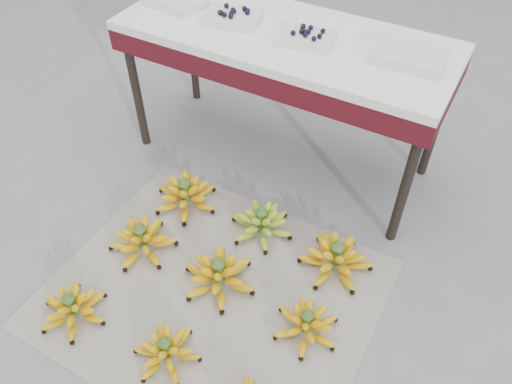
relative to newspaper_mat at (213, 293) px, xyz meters
The scene contains 15 objects.
ground 0.05m from the newspaper_mat, 95.52° to the right, with size 60.00×60.00×0.00m, color slate.
newspaper_mat is the anchor object (origin of this frame).
bunch_front_left 0.54m from the newspaper_mat, 139.78° to the right, with size 0.32×0.32×0.16m.
bunch_front_center 0.32m from the newspaper_mat, 88.88° to the right, with size 0.27×0.27×0.15m.
bunch_mid_left 0.39m from the newspaper_mat, behind, with size 0.36×0.36×0.17m.
bunch_mid_center 0.08m from the newspaper_mat, 88.59° to the left, with size 0.37×0.37×0.18m.
bunch_mid_right 0.40m from the newspaper_mat, ahead, with size 0.32×0.32×0.15m.
bunch_back_left 0.52m from the newspaper_mat, 136.37° to the left, with size 0.39×0.39×0.18m.
bunch_back_center 0.38m from the newspaper_mat, 87.54° to the left, with size 0.30×0.30×0.17m.
bunch_back_right 0.52m from the newspaper_mat, 42.97° to the left, with size 0.34×0.34×0.18m.
vendor_table 1.08m from the newspaper_mat, 99.57° to the left, with size 1.45×0.58×0.70m.
tray_far_left 1.31m from the newspaper_mat, 129.07° to the left, with size 0.26×0.20×0.04m.
tray_left 1.17m from the newspaper_mat, 114.56° to the left, with size 0.26×0.21×0.06m.
tray_right 1.10m from the newspaper_mat, 92.21° to the left, with size 0.25×0.20×0.06m.
tray_far_right 1.21m from the newspaper_mat, 67.21° to the left, with size 0.28×0.21×0.04m.
Camera 1 is at (0.70, -0.84, 1.72)m, focal length 35.00 mm.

